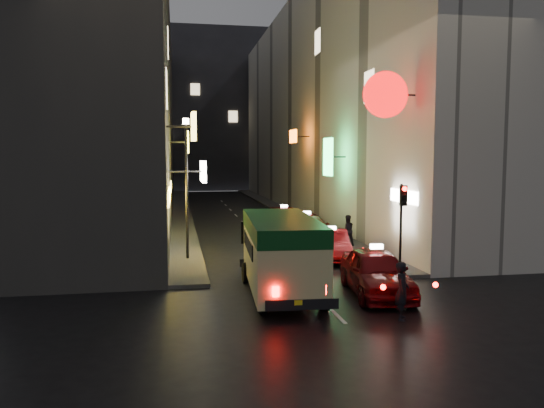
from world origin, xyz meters
TOP-DOWN VIEW (x-y plane):
  - ground at (0.00, 0.00)m, footprint 120.00×120.00m
  - building_left at (-8.00, 33.99)m, footprint 7.68×52.00m
  - building_right at (8.00, 33.99)m, footprint 8.21×52.00m
  - building_far at (0.00, 66.00)m, footprint 30.00×10.00m
  - sidewalk_left at (-4.25, 34.00)m, footprint 1.50×52.00m
  - sidewalk_right at (4.25, 34.00)m, footprint 1.50×52.00m
  - minibus at (-1.20, 6.56)m, footprint 2.55×6.32m
  - taxi_near at (2.01, 6.06)m, footprint 2.98×6.01m
  - taxi_second at (2.29, 12.34)m, footprint 2.86×5.26m
  - taxi_third at (2.34, 17.14)m, footprint 2.85×5.90m
  - taxi_far at (2.05, 21.94)m, footprint 2.27×5.44m
  - pedestrian_crossing at (1.74, 3.34)m, footprint 0.61×0.74m
  - pedestrian_sidewalk at (3.91, 14.91)m, footprint 0.68×0.43m
  - traffic_light at (4.00, 8.47)m, footprint 0.26×0.43m
  - lamp_post at (-4.20, 13.00)m, footprint 0.28×0.28m

SIDE VIEW (x-z plane):
  - ground at x=0.00m, z-range 0.00..0.00m
  - sidewalk_left at x=-4.25m, z-range 0.00..0.15m
  - sidewalk_right at x=4.25m, z-range 0.00..0.15m
  - taxi_second at x=2.29m, z-range -0.08..1.67m
  - taxi_far at x=2.05m, z-range -0.08..1.81m
  - taxi_third at x=2.34m, z-range -0.08..1.90m
  - taxi_near at x=2.01m, z-range -0.08..1.93m
  - pedestrian_crossing at x=1.74m, z-range 0.00..1.91m
  - pedestrian_sidewalk at x=3.91m, z-range 0.15..1.94m
  - minibus at x=-1.20m, z-range 0.35..3.02m
  - traffic_light at x=4.00m, z-range 0.94..4.44m
  - lamp_post at x=-4.20m, z-range 0.61..6.84m
  - building_left at x=-8.00m, z-range 0.00..18.00m
  - building_right at x=8.00m, z-range 0.00..18.00m
  - building_far at x=0.00m, z-range 0.00..22.00m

